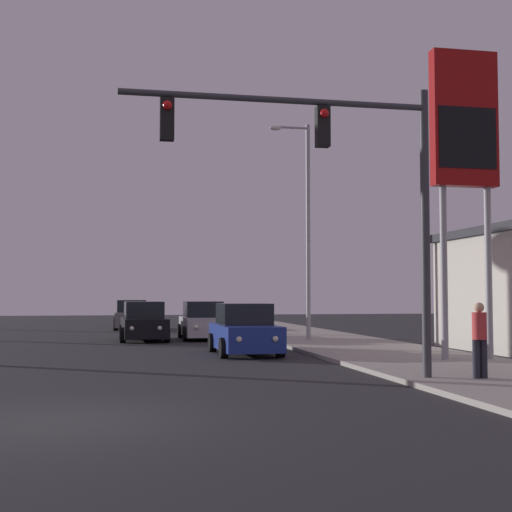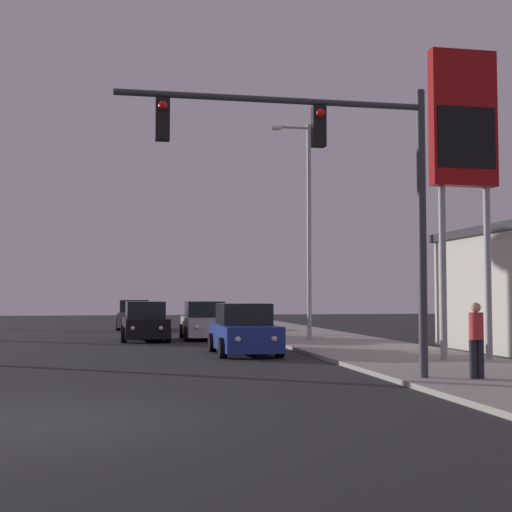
% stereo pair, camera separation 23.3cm
% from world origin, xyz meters
% --- Properties ---
extents(ground_plane, '(120.00, 120.00, 0.00)m').
position_xyz_m(ground_plane, '(0.00, 0.00, 0.00)').
color(ground_plane, '#28282B').
extents(sidewalk_right, '(5.00, 60.00, 0.12)m').
position_xyz_m(sidewalk_right, '(9.50, 10.00, 0.06)').
color(sidewalk_right, '#9E998E').
rests_on(sidewalk_right, ground).
extents(car_blue, '(2.04, 4.32, 1.68)m').
position_xyz_m(car_blue, '(5.02, 11.80, 0.76)').
color(car_blue, navy).
rests_on(car_blue, ground).
extents(car_grey, '(2.04, 4.34, 1.68)m').
position_xyz_m(car_grey, '(1.75, 30.08, 0.76)').
color(car_grey, slate).
rests_on(car_grey, ground).
extents(car_black, '(2.04, 4.34, 1.68)m').
position_xyz_m(car_black, '(2.03, 19.67, 0.76)').
color(car_black, black).
rests_on(car_black, ground).
extents(car_silver, '(2.04, 4.31, 1.68)m').
position_xyz_m(car_silver, '(4.66, 20.13, 0.76)').
color(car_silver, '#B7B7BC').
rests_on(car_silver, ground).
extents(traffic_light_mast, '(6.96, 0.36, 6.50)m').
position_xyz_m(traffic_light_mast, '(5.70, 3.49, 4.71)').
color(traffic_light_mast, '#38383D').
rests_on(traffic_light_mast, sidewalk_right).
extents(street_lamp, '(1.74, 0.24, 9.00)m').
position_xyz_m(street_lamp, '(8.55, 17.14, 5.12)').
color(street_lamp, '#99999E').
rests_on(street_lamp, sidewalk_right).
extents(gas_station_sign, '(2.00, 0.42, 9.00)m').
position_xyz_m(gas_station_sign, '(10.79, 7.55, 6.62)').
color(gas_station_sign, '#99999E').
rests_on(gas_station_sign, sidewalk_right).
extents(pedestrian_on_sidewalk, '(0.34, 0.32, 1.67)m').
position_xyz_m(pedestrian_on_sidewalk, '(8.73, 3.08, 1.03)').
color(pedestrian_on_sidewalk, '#23232D').
rests_on(pedestrian_on_sidewalk, sidewalk_right).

